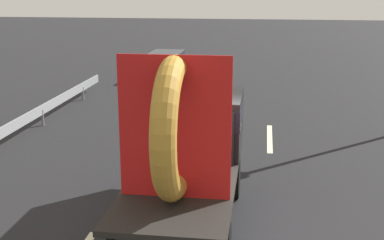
# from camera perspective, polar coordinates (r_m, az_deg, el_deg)

# --- Properties ---
(ground_plane) EXTENTS (120.00, 120.00, 0.00)m
(ground_plane) POSITION_cam_1_polar(r_m,az_deg,el_deg) (10.73, 0.70, -10.95)
(ground_plane) COLOR black
(flatbed_truck) EXTENTS (2.02, 5.10, 3.55)m
(flatbed_truck) POSITION_cam_1_polar(r_m,az_deg,el_deg) (10.44, -0.33, -2.11)
(flatbed_truck) COLOR black
(flatbed_truck) RESTS_ON ground_plane
(distant_sedan) EXTENTS (1.73, 4.04, 1.32)m
(distant_sedan) POSITION_cam_1_polar(r_m,az_deg,el_deg) (26.23, -2.79, 6.16)
(distant_sedan) COLOR black
(distant_sedan) RESTS_ON ground_plane
(guardrail) EXTENTS (0.10, 15.96, 0.71)m
(guardrail) POSITION_cam_1_polar(r_m,az_deg,el_deg) (16.32, -18.94, -0.65)
(guardrail) COLOR gray
(guardrail) RESTS_ON ground_plane
(lane_dash_left_far) EXTENTS (0.16, 2.44, 0.01)m
(lane_dash_left_far) POSITION_cam_1_polar(r_m,az_deg,el_deg) (15.96, -3.75, -2.17)
(lane_dash_left_far) COLOR beige
(lane_dash_left_far) RESTS_ON ground_plane
(lane_dash_right_far) EXTENTS (0.16, 2.98, 0.01)m
(lane_dash_right_far) POSITION_cam_1_polar(r_m,az_deg,el_deg) (16.26, 8.52, -1.98)
(lane_dash_right_far) COLOR beige
(lane_dash_right_far) RESTS_ON ground_plane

